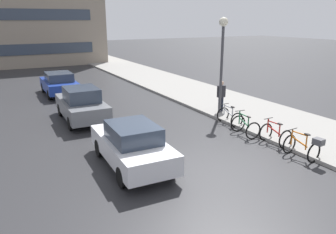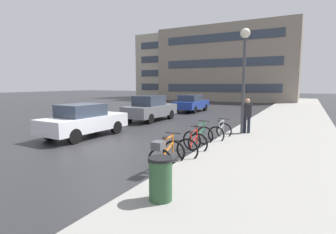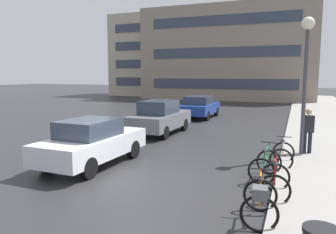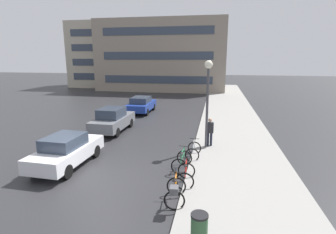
{
  "view_description": "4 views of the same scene",
  "coord_description": "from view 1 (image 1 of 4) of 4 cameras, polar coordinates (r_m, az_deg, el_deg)",
  "views": [
    {
      "loc": [
        -6.08,
        -8.61,
        4.87
      ],
      "look_at": [
        0.34,
        3.25,
        0.84
      ],
      "focal_mm": 35.0,
      "sensor_mm": 36.0,
      "label": 1
    },
    {
      "loc": [
        6.95,
        -7.71,
        2.46
      ],
      "look_at": [
        1.03,
        3.42,
        0.87
      ],
      "focal_mm": 28.0,
      "sensor_mm": 36.0,
      "label": 2
    },
    {
      "loc": [
        4.07,
        -7.84,
        3.02
      ],
      "look_at": [
        -0.35,
        3.3,
        1.43
      ],
      "focal_mm": 35.0,
      "sensor_mm": 36.0,
      "label": 3
    },
    {
      "loc": [
        4.76,
        -9.66,
        5.15
      ],
      "look_at": [
        1.96,
        5.39,
        1.64
      ],
      "focal_mm": 28.0,
      "sensor_mm": 36.0,
      "label": 4
    }
  ],
  "objects": [
    {
      "name": "building_facade_main",
      "position": [
        40.45,
        -26.41,
        15.66
      ],
      "size": [
        19.66,
        7.6,
        10.68
      ],
      "color": "gray",
      "rests_on": "ground"
    },
    {
      "name": "car_blue",
      "position": [
        23.18,
        -18.42,
        5.6
      ],
      "size": [
        1.96,
        4.13,
        1.5
      ],
      "color": "navy",
      "rests_on": "ground"
    },
    {
      "name": "ground_plane",
      "position": [
        11.61,
        6.23,
        -8.28
      ],
      "size": [
        140.0,
        140.0,
        0.0
      ],
      "primitive_type": "plane",
      "color": "#28282B"
    },
    {
      "name": "pedestrian",
      "position": [
        17.62,
        9.24,
        3.75
      ],
      "size": [
        0.42,
        0.28,
        1.78
      ],
      "color": "#1E2333",
      "rests_on": "ground"
    },
    {
      "name": "bicycle_farthest",
      "position": [
        15.99,
        10.69,
        0.1
      ],
      "size": [
        0.75,
        1.15,
        0.95
      ],
      "color": "black",
      "rests_on": "ground"
    },
    {
      "name": "sidewalk_kerb",
      "position": [
        22.7,
        4.46,
        4.38
      ],
      "size": [
        4.8,
        60.0,
        0.14
      ],
      "primitive_type": "cube",
      "color": "gray",
      "rests_on": "ground"
    },
    {
      "name": "bicycle_second",
      "position": [
        13.9,
        18.19,
        -2.94
      ],
      "size": [
        0.8,
        1.1,
        1.0
      ],
      "color": "black",
      "rests_on": "ground"
    },
    {
      "name": "car_grey",
      "position": [
        16.79,
        -14.82,
        2.14
      ],
      "size": [
        1.92,
        4.3,
        1.69
      ],
      "color": "slate",
      "rests_on": "ground"
    },
    {
      "name": "car_white",
      "position": [
        11.25,
        -6.27,
        -4.84
      ],
      "size": [
        1.93,
        4.23,
        1.54
      ],
      "color": "silver",
      "rests_on": "ground"
    },
    {
      "name": "bicycle_nearest",
      "position": [
        12.78,
        22.73,
        -4.69
      ],
      "size": [
        0.83,
        1.38,
        1.0
      ],
      "color": "black",
      "rests_on": "ground"
    },
    {
      "name": "streetlamp",
      "position": [
        17.0,
        9.46,
        11.89
      ],
      "size": [
        0.45,
        0.45,
        4.98
      ],
      "color": "#424247",
      "rests_on": "ground"
    },
    {
      "name": "bicycle_third",
      "position": [
        14.62,
        13.31,
        -1.58
      ],
      "size": [
        0.87,
        1.22,
        1.01
      ],
      "color": "black",
      "rests_on": "ground"
    }
  ]
}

